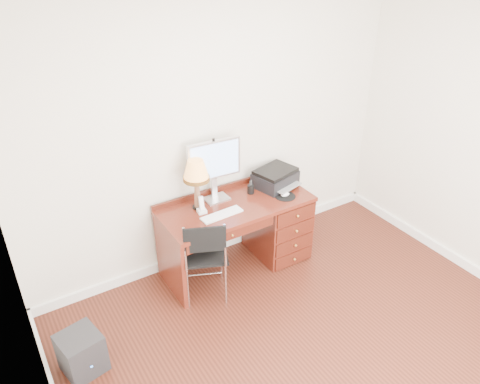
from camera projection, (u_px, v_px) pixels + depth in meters
ground at (324, 356)px, 3.87m from camera, size 4.00×4.00×0.00m
room_shell at (280, 305)px, 4.31m from camera, size 4.00×4.00×4.00m
desk at (263, 223)px, 4.85m from camera, size 1.50×0.67×0.75m
monitor at (214, 163)px, 4.43m from camera, size 0.53×0.19×0.61m
keyboard at (222, 215)px, 4.34m from camera, size 0.42×0.14×0.02m
mouse_pad at (285, 195)px, 4.64m from camera, size 0.21×0.21×0.04m
printer at (275, 177)px, 4.80m from camera, size 0.48×0.41×0.18m
leg_lamp at (196, 173)px, 4.28m from camera, size 0.25×0.25×0.51m
phone at (202, 208)px, 4.36m from camera, size 0.09×0.09×0.17m
pen_cup at (251, 189)px, 4.68m from camera, size 0.07×0.07×0.09m
chair at (207, 251)px, 4.24m from camera, size 0.54×0.55×0.87m
equipment_box at (82, 353)px, 3.68m from camera, size 0.36×0.36×0.35m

